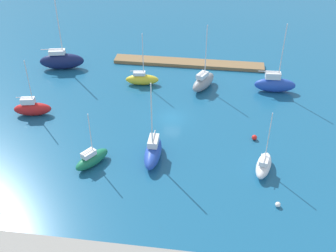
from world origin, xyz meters
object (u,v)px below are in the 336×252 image
sailboat_blue_west_end (275,84)px  sailboat_red_along_channel (32,108)px  mooring_buoy_white (278,205)px  sailboat_yellow_by_breakwater (142,79)px  sailboat_navy_mid_basin (62,60)px  sailboat_green_near_pier (92,159)px  sailboat_blue_far_north (153,151)px  pier_dock (188,63)px  sailboat_gray_lone_north (203,82)px  mooring_buoy_red (254,137)px  sailboat_white_far_south (264,165)px

sailboat_blue_west_end → sailboat_red_along_channel: bearing=-164.8°
mooring_buoy_white → sailboat_yellow_by_breakwater: bearing=-51.5°
sailboat_navy_mid_basin → sailboat_green_near_pier: size_ratio=1.73×
sailboat_red_along_channel → mooring_buoy_white: sailboat_red_along_channel is taller
sailboat_blue_west_end → sailboat_navy_mid_basin: (37.51, -3.18, 0.20)m
sailboat_blue_west_end → sailboat_blue_far_north: 26.24m
pier_dock → sailboat_blue_far_north: bearing=86.0°
sailboat_blue_west_end → sailboat_navy_mid_basin: bearing=172.0°
sailboat_blue_far_north → sailboat_yellow_by_breakwater: bearing=-165.7°
pier_dock → sailboat_gray_lone_north: bearing=111.1°
sailboat_navy_mid_basin → sailboat_red_along_channel: bearing=-99.1°
sailboat_green_near_pier → mooring_buoy_red: size_ratio=10.50×
pier_dock → sailboat_white_far_south: size_ratio=3.21×
pier_dock → sailboat_white_far_south: bearing=113.3°
pier_dock → mooring_buoy_white: bearing=111.5°
pier_dock → sailboat_blue_west_end: size_ratio=2.36×
sailboat_navy_mid_basin → mooring_buoy_red: sailboat_navy_mid_basin is taller
sailboat_gray_lone_north → sailboat_blue_far_north: sailboat_blue_far_north is taller
sailboat_yellow_by_breakwater → mooring_buoy_red: 22.80m
sailboat_blue_far_north → sailboat_white_far_south: bearing=87.4°
sailboat_navy_mid_basin → sailboat_red_along_channel: (-0.76, 15.34, -0.42)m
sailboat_blue_west_end → sailboat_blue_far_north: sailboat_blue_west_end is taller
mooring_buoy_white → mooring_buoy_red: 12.87m
sailboat_gray_lone_north → sailboat_red_along_channel: bearing=140.6°
pier_dock → sailboat_gray_lone_north: 9.16m
mooring_buoy_white → sailboat_white_far_south: bearing=-77.3°
sailboat_gray_lone_north → sailboat_red_along_channel: 27.58m
sailboat_blue_west_end → sailboat_yellow_by_breakwater: (22.09, 0.63, -0.39)m
sailboat_navy_mid_basin → sailboat_gray_lone_north: 26.08m
sailboat_gray_lone_north → sailboat_yellow_by_breakwater: sailboat_gray_lone_north is taller
sailboat_blue_west_end → mooring_buoy_white: size_ratio=18.40×
sailboat_navy_mid_basin → sailboat_gray_lone_north: sailboat_navy_mid_basin is taller
mooring_buoy_red → sailboat_yellow_by_breakwater: bearing=-35.9°
pier_dock → sailboat_red_along_channel: size_ratio=3.03×
pier_dock → sailboat_blue_far_north: 28.01m
pier_dock → sailboat_green_near_pier: bearing=72.4°
mooring_buoy_white → sailboat_navy_mid_basin: bearing=-39.5°
sailboat_gray_lone_north → sailboat_green_near_pier: (12.86, 21.69, -0.33)m
sailboat_red_along_channel → sailboat_white_far_south: sailboat_red_along_channel is taller
sailboat_green_near_pier → sailboat_blue_far_north: bearing=-40.5°
sailboat_navy_mid_basin → mooring_buoy_white: size_ratio=20.97×
sailboat_gray_lone_north → sailboat_yellow_by_breakwater: 10.39m
sailboat_gray_lone_north → mooring_buoy_red: (-8.08, 13.38, -0.92)m
sailboat_navy_mid_basin → mooring_buoy_red: 38.00m
sailboat_green_near_pier → sailboat_blue_west_end: bearing=-14.8°
sailboat_white_far_south → sailboat_blue_far_north: sailboat_blue_far_north is taller
sailboat_gray_lone_north → mooring_buoy_white: bearing=-132.5°
sailboat_white_far_south → sailboat_yellow_by_breakwater: bearing=57.0°
sailboat_navy_mid_basin → mooring_buoy_red: size_ratio=18.18×
sailboat_green_near_pier → sailboat_yellow_by_breakwater: bearing=26.4°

